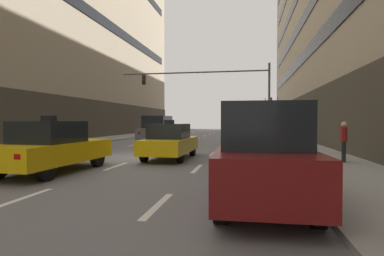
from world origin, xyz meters
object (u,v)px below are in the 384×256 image
taxi_driving_0 (170,142)px  car_driving_2 (158,130)px  street_tree_0 (271,115)px  pedestrian_1 (297,131)px  traffic_signal_0 (218,87)px  pedestrian_0 (344,139)px  car_parked_0 (262,155)px  taxi_driving_1 (52,147)px  car_parked_1 (255,143)px

taxi_driving_0 → car_driving_2: (-3.01, 8.02, 0.26)m
street_tree_0 → pedestrian_1: size_ratio=2.73×
traffic_signal_0 → pedestrian_0: traffic_signal_0 is taller
traffic_signal_0 → pedestrian_0: bearing=-64.5°
taxi_driving_0 → traffic_signal_0: (1.12, 11.99, 3.87)m
car_parked_0 → pedestrian_0: size_ratio=2.74×
taxi_driving_1 → pedestrian_1: bearing=48.9°
car_driving_2 → pedestrian_1: 9.76m
taxi_driving_0 → street_tree_0: size_ratio=0.96×
taxi_driving_0 → car_parked_0: size_ratio=1.00×
taxi_driving_0 → street_tree_0: street_tree_0 is taller
car_driving_2 → car_parked_0: size_ratio=1.01×
taxi_driving_0 → pedestrian_1: bearing=45.7°
taxi_driving_1 → street_tree_0: size_ratio=1.04×
taxi_driving_0 → car_parked_0: (3.83, -7.11, 0.24)m
street_tree_0 → pedestrian_1: (0.34, -16.82, -1.43)m
traffic_signal_0 → taxi_driving_0: bearing=-95.3°
taxi_driving_1 → traffic_signal_0: 17.23m
pedestrian_0 → taxi_driving_1: bearing=-161.5°
car_driving_2 → street_tree_0: size_ratio=0.97×
taxi_driving_0 → pedestrian_0: bearing=-6.7°
traffic_signal_0 → pedestrian_1: bearing=-42.8°
car_parked_0 → car_driving_2: bearing=114.3°
traffic_signal_0 → pedestrian_1: (5.56, -5.15, -3.57)m
taxi_driving_0 → car_parked_0: bearing=-61.7°
pedestrian_1 → street_tree_0: bearing=91.2°
car_driving_2 → street_tree_0: (9.35, 15.65, 1.47)m
car_parked_1 → car_driving_2: bearing=126.5°
car_parked_1 → pedestrian_1: size_ratio=2.78×
car_parked_0 → pedestrian_1: (2.85, 13.96, 0.06)m
taxi_driving_1 → car_parked_0: bearing=-22.3°
car_parked_1 → street_tree_0: street_tree_0 is taller
car_parked_0 → pedestrian_0: 7.13m
taxi_driving_1 → pedestrian_0: size_ratio=2.97×
traffic_signal_0 → car_driving_2: bearing=-136.1°
pedestrian_0 → car_parked_1: bearing=-174.0°
car_parked_1 → pedestrian_0: (3.42, 0.36, 0.20)m
taxi_driving_0 → street_tree_0: bearing=75.0°
taxi_driving_1 → traffic_signal_0: bearing=75.7°
street_tree_0 → taxi_driving_1: bearing=-108.6°
taxi_driving_1 → car_driving_2: (0.03, 12.31, 0.20)m
car_parked_0 → car_parked_1: (-0.00, 5.90, -0.19)m
taxi_driving_0 → traffic_signal_0: traffic_signal_0 is taller
traffic_signal_0 → pedestrian_1: size_ratio=7.62×
street_tree_0 → car_parked_0: bearing=-94.7°
street_tree_0 → car_driving_2: bearing=-120.9°
taxi_driving_1 → street_tree_0: 29.53m
street_tree_0 → pedestrian_0: 24.58m
taxi_driving_1 → car_parked_1: 7.53m
taxi_driving_1 → car_parked_1: taxi_driving_1 is taller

